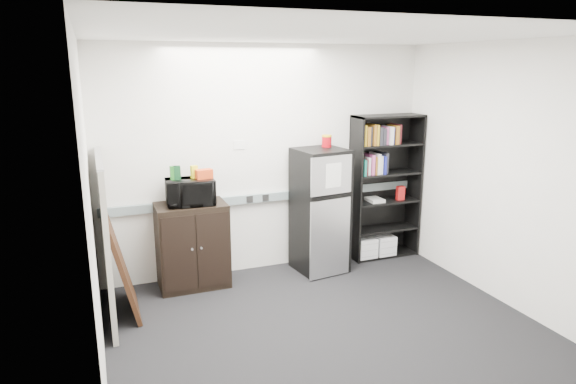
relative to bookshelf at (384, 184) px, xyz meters
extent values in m
plane|color=black|center=(-1.51, -1.57, -0.97)|extent=(4.00, 4.00, 0.00)
cube|color=white|center=(-1.51, 0.18, 0.38)|extent=(4.00, 0.02, 2.70)
cube|color=white|center=(0.49, -1.57, 0.38)|extent=(0.02, 3.50, 2.70)
cube|color=white|center=(-3.51, -1.57, 0.38)|extent=(0.02, 3.50, 2.70)
cube|color=white|center=(-1.51, -1.57, 1.73)|extent=(4.00, 3.50, 0.02)
cube|color=gray|center=(-1.51, 0.15, -0.07)|extent=(3.92, 0.05, 0.10)
cube|color=white|center=(-1.86, 0.18, 0.58)|extent=(0.14, 0.00, 0.10)
cube|color=black|center=(-0.41, -0.01, -0.05)|extent=(0.02, 0.34, 1.85)
cube|color=black|center=(0.46, -0.01, -0.05)|extent=(0.02, 0.34, 1.85)
cube|color=black|center=(0.02, 0.16, -0.05)|extent=(0.90, 0.02, 1.85)
cube|color=black|center=(0.02, -0.01, 0.87)|extent=(0.90, 0.34, 0.02)
cube|color=black|center=(0.02, -0.01, -0.95)|extent=(0.85, 0.32, 0.03)
cube|color=black|center=(0.02, -0.01, -0.60)|extent=(0.85, 0.32, 0.03)
cube|color=black|center=(0.02, -0.01, -0.23)|extent=(0.85, 0.32, 0.02)
cube|color=black|center=(0.02, -0.01, 0.14)|extent=(0.85, 0.32, 0.02)
cube|color=black|center=(0.02, -0.01, 0.51)|extent=(0.85, 0.32, 0.02)
cube|color=white|center=(-0.26, -0.02, -0.81)|extent=(0.25, 0.30, 0.25)
cube|color=white|center=(0.02, -0.02, -0.81)|extent=(0.25, 0.30, 0.25)
cube|color=gray|center=(-3.41, -0.49, -0.17)|extent=(0.05, 1.30, 1.60)
cube|color=#B2B2B7|center=(-3.41, -0.49, 0.64)|extent=(0.06, 1.30, 0.02)
cube|color=black|center=(-2.50, -0.06, -0.49)|extent=(0.77, 0.48, 0.96)
cube|color=black|center=(-2.68, -0.31, -0.49)|extent=(0.35, 0.01, 0.85)
cube|color=black|center=(-2.31, -0.31, -0.49)|extent=(0.35, 0.01, 0.85)
cylinder|color=#B2B2B7|center=(-2.55, -0.32, -0.44)|extent=(0.02, 0.02, 0.02)
cylinder|color=#B2B2B7|center=(-2.45, -0.32, -0.44)|extent=(0.02, 0.02, 0.02)
imported|color=black|center=(-2.50, -0.08, 0.13)|extent=(0.53, 0.37, 0.28)
cube|color=#1B5F1B|center=(-2.66, -0.05, 0.35)|extent=(0.07, 0.05, 0.15)
cube|color=#0C3618|center=(-2.62, -0.05, 0.35)|extent=(0.07, 0.06, 0.15)
cube|color=yellow|center=(-2.44, -0.05, 0.35)|extent=(0.08, 0.07, 0.14)
cube|color=#C33A13|center=(-2.34, -0.10, 0.33)|extent=(0.19, 0.12, 0.10)
cube|color=black|center=(-0.96, -0.14, -0.23)|extent=(0.63, 0.63, 1.48)
cube|color=silver|center=(-0.96, -0.43, 0.27)|extent=(0.54, 0.09, 0.44)
cube|color=silver|center=(-0.96, -0.43, -0.48)|extent=(0.54, 0.09, 0.95)
cube|color=black|center=(-0.96, -0.44, 0.02)|extent=(0.54, 0.08, 0.03)
cube|color=white|center=(-0.94, -0.44, 0.27)|extent=(0.21, 0.03, 0.28)
cube|color=black|center=(-0.96, -0.14, 0.52)|extent=(0.63, 0.63, 0.02)
cylinder|color=#A50710|center=(-0.83, -0.02, 0.60)|extent=(0.12, 0.12, 0.14)
cylinder|color=gold|center=(-0.83, -0.02, 0.68)|extent=(0.12, 0.12, 0.02)
cube|color=black|center=(-3.28, -0.47, -0.48)|extent=(0.26, 0.77, 0.97)
cube|color=beige|center=(-3.25, -0.47, -0.48)|extent=(0.19, 0.65, 0.82)
camera|label=1|loc=(-3.45, -5.54, 1.49)|focal=32.00mm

